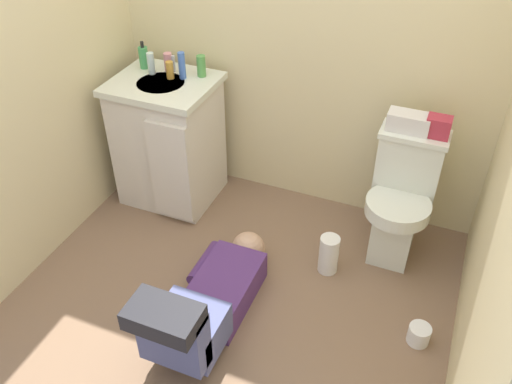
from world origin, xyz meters
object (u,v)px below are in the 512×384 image
tissue_box (409,122)px  bottle_pink (168,62)px  vanity_cabinet (169,140)px  bottle_clear (151,63)px  bottle_amber (170,70)px  toilet (401,199)px  faucet (173,64)px  soap_dispenser (144,57)px  bottle_blue (182,66)px  toilet_paper_roll (419,334)px  paper_towel_roll (329,254)px  toiletry_bag (438,127)px  bottle_green (201,66)px  person_plumber (206,302)px

tissue_box → bottle_pink: (-1.44, 0.03, 0.08)m
vanity_cabinet → bottle_clear: 0.48m
vanity_cabinet → bottle_amber: bearing=68.5°
toilet → vanity_cabinet: size_ratio=0.91×
vanity_cabinet → faucet: size_ratio=8.20×
vanity_cabinet → soap_dispenser: bearing=146.9°
bottle_blue → toilet_paper_roll: bearing=-23.1°
vanity_cabinet → bottle_clear: bearing=146.8°
soap_dispenser → toilet_paper_roll: bearing=-21.0°
paper_towel_roll → toiletry_bag: bearing=45.4°
toilet → bottle_blue: (-1.36, 0.06, 0.53)m
tissue_box → toilet_paper_roll: tissue_box is taller
faucet → toilet_paper_roll: bearing=-23.6°
bottle_blue → bottle_green: 0.11m
tissue_box → soap_dispenser: bearing=179.5°
toilet → paper_towel_roll: size_ratio=3.17×
person_plumber → bottle_green: bearing=116.1°
faucet → bottle_pink: bearing=-167.0°
bottle_clear → bottle_pink: bearing=40.8°
bottle_pink → toilet_paper_roll: bottle_pink is taller
tissue_box → toilet_paper_roll: (0.30, -0.71, -0.75)m
person_plumber → soap_dispenser: size_ratio=6.42×
paper_towel_roll → bottle_clear: bearing=163.7°
soap_dispenser → toilet: bearing=-3.6°
person_plumber → toiletry_bag: bearing=50.2°
person_plumber → bottle_pink: bearing=125.0°
vanity_cabinet → toilet_paper_roll: 1.85m
vanity_cabinet → paper_towel_roll: (1.15, -0.30, -0.30)m
bottle_pink → bottle_amber: bottle_pink is taller
tissue_box → paper_towel_roll: size_ratio=0.93×
soap_dispenser → bottle_amber: soap_dispenser is taller
soap_dispenser → toilet_paper_roll: 2.20m
person_plumber → bottle_pink: (-0.73, 1.05, 0.70)m
faucet → soap_dispenser: 0.19m
bottle_blue → toilet_paper_roll: bottle_blue is taller
toiletry_bag → bottle_amber: 1.53m
bottle_amber → paper_towel_roll: bearing=-17.5°
paper_towel_roll → bottle_pink: bearing=159.8°
soap_dispenser → bottle_pink: (0.16, 0.01, -0.01)m
person_plumber → soap_dispenser: 1.54m
vanity_cabinet → person_plumber: 1.17m
bottle_green → bottle_pink: bearing=-175.7°
bottle_pink → bottle_green: (0.21, 0.02, 0.01)m
toilet_paper_roll → bottle_green: bearing=153.6°
faucet → bottle_clear: (-0.11, -0.07, 0.01)m
vanity_cabinet → toilet_paper_roll: (1.71, -0.60, -0.37)m
paper_towel_roll → toilet_paper_roll: paper_towel_roll is taller
soap_dispenser → bottle_blue: 0.29m
bottle_amber → bottle_green: size_ratio=0.81×
toilet → faucet: faucet is taller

